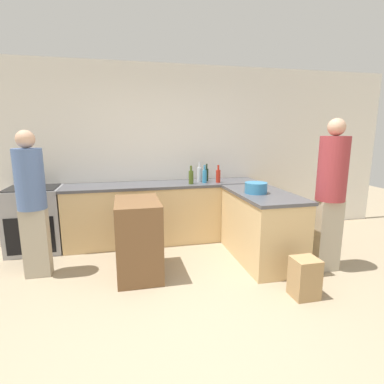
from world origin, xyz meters
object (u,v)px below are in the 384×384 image
object	(u,v)px
wine_bottle_dark	(207,174)
person_at_peninsula	(331,190)
range_oven	(35,220)
olive_oil_bottle	(191,177)
dish_soap_bottle	(205,176)
person_by_range	(32,199)
paper_bag	(305,278)
vinegar_bottle_clear	(200,174)
hot_sauce_bottle	(218,176)
island_table	(138,238)
mixing_bowl	(256,188)

from	to	relation	value
wine_bottle_dark	person_at_peninsula	distance (m)	1.87
range_oven	olive_oil_bottle	xyz separation A→B (m)	(2.23, -0.14, 0.56)
olive_oil_bottle	dish_soap_bottle	bearing A→B (deg)	11.28
person_by_range	paper_bag	bearing A→B (deg)	-22.05
vinegar_bottle_clear	hot_sauce_bottle	bearing A→B (deg)	-24.15
range_oven	vinegar_bottle_clear	distance (m)	2.47
range_oven	person_at_peninsula	size ratio (longest dim) A/B	0.50
range_oven	person_by_range	xyz separation A→B (m)	(0.22, -0.84, 0.47)
wine_bottle_dark	range_oven	bearing A→B (deg)	-178.69
range_oven	person_at_peninsula	xyz separation A→B (m)	(3.63, -1.45, 0.54)
person_at_peninsula	paper_bag	size ratio (longest dim) A/B	4.37
paper_bag	vinegar_bottle_clear	bearing A→B (deg)	107.13
range_oven	vinegar_bottle_clear	size ratio (longest dim) A/B	2.94
dish_soap_bottle	person_by_range	distance (m)	2.35
island_table	hot_sauce_bottle	xyz separation A→B (m)	(1.28, 0.96, 0.56)
wine_bottle_dark	person_by_range	bearing A→B (deg)	-158.84
wine_bottle_dark	paper_bag	size ratio (longest dim) A/B	0.66
paper_bag	hot_sauce_bottle	bearing A→B (deg)	100.46
island_table	hot_sauce_bottle	bearing A→B (deg)	36.79
range_oven	mixing_bowl	world-z (taller)	mixing_bowl
person_by_range	vinegar_bottle_clear	bearing A→B (deg)	21.22
dish_soap_bottle	person_at_peninsula	distance (m)	1.79
olive_oil_bottle	person_at_peninsula	xyz separation A→B (m)	(1.40, -1.31, -0.02)
range_oven	mixing_bowl	bearing A→B (deg)	-19.14
wine_bottle_dark	hot_sauce_bottle	xyz separation A→B (m)	(0.14, -0.17, -0.00)
person_by_range	range_oven	bearing A→B (deg)	104.72
dish_soap_bottle	paper_bag	size ratio (longest dim) A/B	0.65
wine_bottle_dark	dish_soap_bottle	xyz separation A→B (m)	(-0.08, -0.16, -0.00)
vinegar_bottle_clear	person_at_peninsula	size ratio (longest dim) A/B	0.17
hot_sauce_bottle	dish_soap_bottle	size ratio (longest dim) A/B	0.98
mixing_bowl	person_at_peninsula	bearing A→B (deg)	-31.27
range_oven	mixing_bowl	distance (m)	3.10
olive_oil_bottle	person_at_peninsula	bearing A→B (deg)	-43.12
range_oven	vinegar_bottle_clear	bearing A→B (deg)	0.26
olive_oil_bottle	person_at_peninsula	distance (m)	1.92
hot_sauce_bottle	dish_soap_bottle	world-z (taller)	dish_soap_bottle
olive_oil_bottle	dish_soap_bottle	world-z (taller)	same
island_table	hot_sauce_bottle	distance (m)	1.70
olive_oil_bottle	wine_bottle_dark	size ratio (longest dim) A/B	1.00
hot_sauce_bottle	wine_bottle_dark	bearing A→B (deg)	129.76
olive_oil_bottle	paper_bag	size ratio (longest dim) A/B	0.66
dish_soap_bottle	paper_bag	distance (m)	2.11
mixing_bowl	vinegar_bottle_clear	bearing A→B (deg)	115.52
mixing_bowl	paper_bag	xyz separation A→B (m)	(0.13, -0.97, -0.77)
olive_oil_bottle	hot_sauce_bottle	xyz separation A→B (m)	(0.44, 0.03, -0.00)
hot_sauce_bottle	range_oven	bearing A→B (deg)	177.66
dish_soap_bottle	vinegar_bottle_clear	xyz separation A→B (m)	(-0.05, 0.11, 0.02)
person_at_peninsula	person_by_range	bearing A→B (deg)	169.75
wine_bottle_dark	person_by_range	world-z (taller)	person_by_range
mixing_bowl	dish_soap_bottle	xyz separation A→B (m)	(-0.43, 0.90, 0.04)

